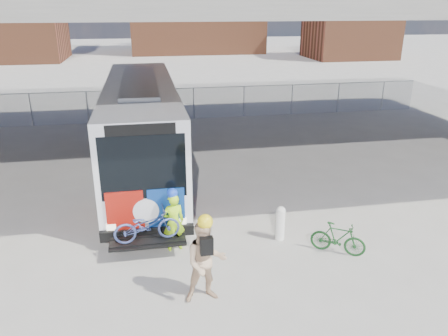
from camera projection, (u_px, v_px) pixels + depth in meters
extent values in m
plane|color=#9E9991|center=(207.00, 206.00, 14.61)|extent=(160.00, 160.00, 0.00)
cube|color=silver|center=(142.00, 124.00, 17.04)|extent=(2.55, 12.00, 3.20)
cube|color=black|center=(141.00, 105.00, 17.28)|extent=(2.61, 11.00, 1.28)
cube|color=black|center=(143.00, 167.00, 11.43)|extent=(2.24, 0.12, 1.76)
cube|color=black|center=(140.00, 129.00, 11.07)|extent=(1.78, 0.12, 0.30)
cube|color=black|center=(148.00, 232.00, 11.99)|extent=(2.55, 0.20, 0.30)
cube|color=maroon|center=(125.00, 212.00, 11.70)|extent=(1.00, 0.08, 1.20)
cube|color=navy|center=(166.00, 209.00, 11.89)|extent=(1.00, 0.08, 1.20)
cylinder|color=silver|center=(146.00, 211.00, 11.78)|extent=(0.70, 0.06, 0.70)
cube|color=gray|center=(139.00, 81.00, 16.46)|extent=(1.28, 7.20, 0.14)
cube|color=black|center=(148.00, 241.00, 11.53)|extent=(2.00, 0.70, 0.06)
cylinder|color=black|center=(108.00, 208.00, 13.30)|extent=(0.30, 1.00, 1.00)
cylinder|color=black|center=(184.00, 202.00, 13.69)|extent=(0.30, 1.00, 1.00)
cylinder|color=black|center=(119.00, 132.00, 21.22)|extent=(0.30, 1.00, 1.00)
cylinder|color=black|center=(167.00, 130.00, 21.61)|extent=(0.30, 1.00, 1.00)
cube|color=maroon|center=(102.00, 177.00, 13.55)|extent=(0.06, 2.60, 1.70)
cube|color=navy|center=(105.00, 160.00, 15.02)|extent=(0.06, 1.40, 1.70)
cube|color=maroon|center=(186.00, 172.00, 13.99)|extent=(0.06, 2.60, 1.70)
cube|color=navy|center=(181.00, 156.00, 15.47)|extent=(0.06, 1.40, 1.70)
imported|color=#425191|center=(147.00, 225.00, 11.37)|extent=(1.78, 0.79, 0.90)
cylinder|color=gray|center=(31.00, 110.00, 23.98)|extent=(0.06, 0.06, 1.80)
cylinder|color=gray|center=(106.00, 107.00, 24.66)|extent=(0.06, 0.06, 1.80)
cylinder|color=gray|center=(177.00, 104.00, 25.35)|extent=(0.06, 0.06, 1.80)
cylinder|color=gray|center=(244.00, 102.00, 26.03)|extent=(0.06, 0.06, 1.80)
cylinder|color=gray|center=(307.00, 99.00, 26.71)|extent=(0.06, 0.06, 1.80)
cylinder|color=gray|center=(368.00, 97.00, 27.40)|extent=(0.06, 0.06, 1.80)
plane|color=gray|center=(177.00, 104.00, 25.35)|extent=(30.00, 0.00, 30.00)
cube|color=gray|center=(176.00, 88.00, 25.02)|extent=(30.00, 0.05, 0.04)
cube|color=brown|center=(195.00, 7.00, 61.42)|extent=(18.00, 12.00, 12.00)
cube|color=brown|center=(351.00, 25.00, 54.14)|extent=(10.00, 8.00, 8.00)
cylinder|color=silver|center=(280.00, 225.00, 12.40)|extent=(0.27, 0.27, 0.89)
sphere|color=silver|center=(281.00, 211.00, 12.24)|extent=(0.27, 0.27, 0.27)
imported|color=#B3F81A|center=(174.00, 222.00, 11.75)|extent=(0.66, 0.49, 1.65)
sphere|color=blue|center=(172.00, 193.00, 11.46)|extent=(0.29, 0.29, 0.29)
imported|color=tan|center=(206.00, 262.00, 9.66)|extent=(0.97, 0.76, 1.95)
sphere|color=yellow|center=(205.00, 222.00, 9.31)|extent=(0.34, 0.34, 0.34)
cube|color=black|center=(207.00, 246.00, 9.29)|extent=(0.28, 0.17, 0.40)
imported|color=#16461B|center=(338.00, 238.00, 11.70)|extent=(1.46, 1.16, 0.89)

